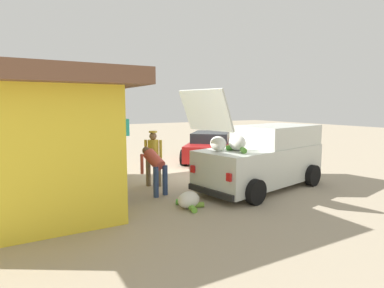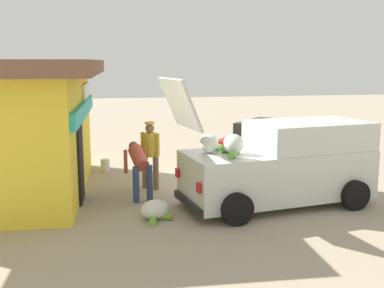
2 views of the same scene
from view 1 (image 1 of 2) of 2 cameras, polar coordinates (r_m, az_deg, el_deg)
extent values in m
plane|color=tan|center=(11.95, 2.27, -5.20)|extent=(60.00, 60.00, 0.00)
cube|color=yellow|center=(9.26, -28.32, -0.39)|extent=(5.79, 3.90, 2.95)
cube|color=#2DB7B2|center=(9.44, -16.75, 3.89)|extent=(5.40, 0.28, 0.36)
cube|color=black|center=(8.56, -15.18, -3.56)|extent=(0.90, 0.09, 2.00)
cube|color=white|center=(10.64, -18.42, 5.75)|extent=(1.50, 0.11, 0.60)
cube|color=brown|center=(9.21, -28.94, 9.82)|extent=(6.78, 4.89, 0.34)
cube|color=silver|center=(9.90, 12.29, -3.66)|extent=(2.44, 4.49, 1.08)
cube|color=silver|center=(10.44, 15.07, 1.56)|extent=(2.09, 2.89, 0.63)
cube|color=black|center=(11.52, 18.59, 1.78)|extent=(1.46, 0.33, 0.48)
cube|color=silver|center=(7.97, 2.45, 6.10)|extent=(1.62, 0.74, 1.04)
ellipsoid|color=silver|center=(8.93, 8.18, 0.21)|extent=(0.53, 0.44, 0.44)
ellipsoid|color=silver|center=(8.81, 4.75, 0.08)|extent=(0.50, 0.41, 0.41)
cylinder|color=#5E9937|center=(9.18, 5.15, -0.53)|extent=(0.28, 0.26, 0.13)
cylinder|color=#5BA139|center=(8.53, 9.28, -1.11)|extent=(0.29, 0.25, 0.15)
cylinder|color=#5E9130|center=(9.02, 8.15, -0.76)|extent=(0.26, 0.21, 0.11)
cylinder|color=green|center=(9.02, 7.18, -0.63)|extent=(0.19, 0.32, 0.15)
cube|color=black|center=(8.41, 3.23, -8.67)|extent=(1.63, 0.36, 0.16)
cube|color=red|center=(7.82, 6.68, -6.01)|extent=(0.15, 0.08, 0.20)
cube|color=red|center=(8.76, 0.12, -4.54)|extent=(0.15, 0.08, 0.20)
cylinder|color=black|center=(10.70, 20.94, -5.31)|extent=(0.33, 0.69, 0.66)
cylinder|color=black|center=(11.67, 12.81, -4.01)|extent=(0.33, 0.69, 0.66)
cylinder|color=black|center=(8.32, 11.41, -8.49)|extent=(0.33, 0.69, 0.66)
cylinder|color=black|center=(9.53, 2.41, -6.34)|extent=(0.33, 0.69, 0.66)
cube|color=maroon|center=(14.52, 3.50, -0.89)|extent=(4.41, 4.23, 0.69)
cube|color=#1E2328|center=(14.46, 3.51, 1.30)|extent=(2.60, 2.57, 0.43)
cylinder|color=black|center=(13.29, -1.51, -2.46)|extent=(0.65, 0.62, 0.68)
cylinder|color=black|center=(13.02, 6.95, -2.71)|extent=(0.65, 0.62, 0.68)
cylinder|color=black|center=(16.13, 0.70, -0.76)|extent=(0.65, 0.62, 0.68)
cylinder|color=black|center=(15.91, 7.66, -0.93)|extent=(0.65, 0.62, 0.68)
cylinder|color=#726047|center=(10.05, -7.91, -5.13)|extent=(0.15, 0.15, 0.86)
cylinder|color=#726047|center=(9.96, -6.02, -5.21)|extent=(0.15, 0.15, 0.86)
cylinder|color=gold|center=(9.88, -7.03, -1.01)|extent=(0.48, 0.48, 0.61)
sphere|color=#8C6647|center=(9.83, -7.07, 1.41)|extent=(0.23, 0.23, 0.23)
cylinder|color=gold|center=(9.81, -7.08, 2.20)|extent=(0.26, 0.26, 0.05)
cylinder|color=gold|center=(9.94, -8.37, -0.89)|extent=(0.09, 0.09, 0.58)
cylinder|color=gold|center=(9.81, -5.69, -0.96)|extent=(0.09, 0.09, 0.58)
cylinder|color=navy|center=(8.82, -6.54, -6.87)|extent=(0.15, 0.15, 0.85)
cylinder|color=navy|center=(9.04, -4.90, -6.51)|extent=(0.15, 0.15, 0.85)
cylinder|color=#CC4C3F|center=(8.99, -6.84, -2.80)|extent=(0.76, 0.52, 0.61)
sphere|color=brown|center=(9.23, -8.29, -1.20)|extent=(0.23, 0.23, 0.23)
cylinder|color=#CC4C3F|center=(9.06, -9.04, -3.59)|extent=(0.09, 0.09, 0.57)
cylinder|color=#CC4C3F|center=(9.36, -6.73, -3.20)|extent=(0.09, 0.09, 0.57)
ellipsoid|color=silver|center=(7.95, -0.59, -10.04)|extent=(0.65, 0.74, 0.41)
cylinder|color=#50AA3D|center=(8.20, -1.90, -10.44)|extent=(0.29, 0.31, 0.15)
cylinder|color=#6DB437|center=(7.72, 0.12, -11.62)|extent=(0.31, 0.19, 0.14)
cylinder|color=olive|center=(8.00, 1.13, -10.94)|extent=(0.21, 0.31, 0.14)
cylinder|color=silver|center=(11.65, -16.58, -4.90)|extent=(0.26, 0.26, 0.37)
camera|label=2|loc=(4.16, 103.45, 8.22)|focal=43.63mm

